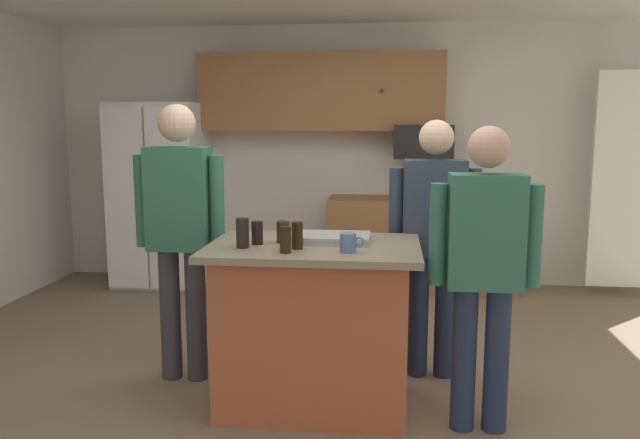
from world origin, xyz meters
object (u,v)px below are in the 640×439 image
object	(u,v)px
person_guest_left	(180,223)
person_guest_by_door	(484,260)
kitchen_island	(314,324)
glass_short_whisky	(243,233)
person_elder_center	(434,232)
microwave_over_range	(423,141)
glass_dark_ale	(283,232)
serving_tray	(331,238)
glass_pilsner	(257,233)
glass_stout_tall	(285,240)
tumbler_amber	(297,235)
mug_ceramic_white	(348,243)
refrigerator	(160,195)

from	to	relation	value
person_guest_left	person_guest_by_door	bearing A→B (deg)	2.91
kitchen_island	glass_short_whisky	xyz separation A→B (m)	(-0.38, -0.14, 0.55)
person_guest_by_door	person_elder_center	size ratio (longest dim) A/B	0.98
person_guest_by_door	person_elder_center	xyz separation A→B (m)	(-0.21, 0.71, 0.02)
microwave_over_range	glass_dark_ale	xyz separation A→B (m)	(-0.91, -2.68, -0.43)
serving_tray	glass_pilsner	bearing A→B (deg)	-162.60
glass_stout_tall	glass_pilsner	xyz separation A→B (m)	(-0.20, 0.22, -0.00)
person_guest_left	tumbler_amber	bearing A→B (deg)	-9.81
kitchen_island	glass_stout_tall	xyz separation A→B (m)	(-0.12, -0.25, 0.54)
person_guest_left	person_elder_center	world-z (taller)	person_guest_left
mug_ceramic_white	tumbler_amber	world-z (taller)	tumbler_amber
person_guest_left	refrigerator	bearing A→B (deg)	131.47
microwave_over_range	glass_short_whisky	world-z (taller)	microwave_over_range
glass_short_whisky	glass_dark_ale	world-z (taller)	glass_short_whisky
glass_pilsner	serving_tray	world-z (taller)	glass_pilsner
kitchen_island	person_guest_by_door	world-z (taller)	person_guest_by_door
microwave_over_range	glass_dark_ale	distance (m)	2.86
refrigerator	serving_tray	xyz separation A→B (m)	(1.97, -2.50, 0.07)
person_guest_left	person_guest_by_door	size ratio (longest dim) A/B	1.08
person_elder_center	person_guest_by_door	bearing A→B (deg)	70.39
person_guest_left	person_guest_by_door	xyz separation A→B (m)	(1.79, -0.49, -0.08)
serving_tray	microwave_over_range	bearing A→B (deg)	76.37
microwave_over_range	tumbler_amber	xyz separation A→B (m)	(-0.80, -2.85, -0.42)
person_elder_center	tumbler_amber	size ratio (longest dim) A/B	11.18
microwave_over_range	mug_ceramic_white	world-z (taller)	microwave_over_range
kitchen_island	glass_pilsner	size ratio (longest dim) A/B	9.11
glass_short_whisky	tumbler_amber	size ratio (longest dim) A/B	1.11
glass_dark_ale	serving_tray	distance (m)	0.28
serving_tray	glass_dark_ale	bearing A→B (deg)	-167.02
refrigerator	glass_dark_ale	size ratio (longest dim) A/B	14.82
person_elder_center	mug_ceramic_white	xyz separation A→B (m)	(-0.49, -0.70, 0.06)
refrigerator	glass_dark_ale	xyz separation A→B (m)	(1.69, -2.56, 0.11)
person_elder_center	glass_dark_ale	size ratio (longest dim) A/B	13.44
glass_stout_tall	glass_dark_ale	distance (m)	0.29
person_elder_center	glass_short_whisky	xyz separation A→B (m)	(-1.08, -0.65, 0.09)
microwave_over_range	kitchen_island	bearing A→B (deg)	-104.94
refrigerator	kitchen_island	bearing A→B (deg)	-54.15
mug_ceramic_white	serving_tray	xyz separation A→B (m)	(-0.12, 0.28, -0.03)
person_elder_center	serving_tray	world-z (taller)	person_elder_center
glass_pilsner	tumbler_amber	bearing A→B (deg)	-23.34
person_guest_left	glass_pilsner	bearing A→B (deg)	-11.70
person_elder_center	mug_ceramic_white	bearing A→B (deg)	18.75
person_guest_by_door	glass_short_whisky	size ratio (longest dim) A/B	9.92
kitchen_island	person_elder_center	xyz separation A→B (m)	(0.70, 0.51, 0.47)
glass_short_whisky	person_elder_center	bearing A→B (deg)	31.16
glass_stout_tall	glass_short_whisky	size ratio (longest dim) A/B	0.86
kitchen_island	glass_short_whisky	world-z (taller)	glass_short_whisky
tumbler_amber	kitchen_island	bearing A→B (deg)	61.78
glass_short_whisky	serving_tray	xyz separation A→B (m)	(0.47, 0.23, -0.06)
person_elder_center	mug_ceramic_white	size ratio (longest dim) A/B	12.68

